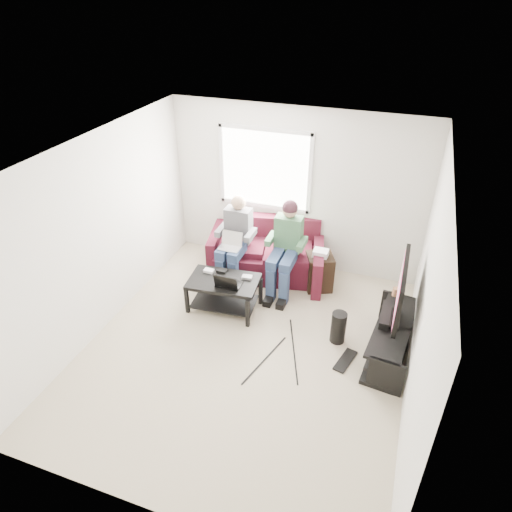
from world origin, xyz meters
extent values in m
plane|color=#C1B296|center=(0.00, 0.00, 0.00)|extent=(4.50, 4.50, 0.00)
plane|color=white|center=(0.00, 0.00, 2.60)|extent=(4.50, 4.50, 0.00)
plane|color=silver|center=(0.00, 2.25, 1.30)|extent=(4.50, 0.00, 4.50)
plane|color=silver|center=(0.00, -2.25, 1.30)|extent=(4.50, 0.00, 4.50)
plane|color=silver|center=(-2.00, 0.00, 1.30)|extent=(0.00, 4.50, 4.50)
plane|color=silver|center=(2.00, 0.00, 1.30)|extent=(0.00, 4.50, 4.50)
cube|color=white|center=(-0.50, 2.24, 1.60)|extent=(1.40, 0.01, 1.20)
cube|color=silver|center=(-0.50, 2.23, 1.60)|extent=(1.48, 0.04, 1.28)
cube|color=#4B1223|center=(-0.32, 1.77, 0.22)|extent=(1.69, 1.13, 0.43)
cube|color=#4B1223|center=(-0.32, 2.13, 0.65)|extent=(1.56, 0.52, 0.44)
cube|color=#4B1223|center=(-1.17, 1.77, 0.31)|extent=(0.34, 0.94, 0.62)
cube|color=#4B1223|center=(0.53, 1.77, 0.31)|extent=(0.34, 0.94, 0.62)
cube|color=#4B1223|center=(-0.70, 1.75, 0.48)|extent=(0.85, 0.84, 0.10)
cube|color=#4B1223|center=(0.06, 1.75, 0.48)|extent=(0.85, 0.84, 0.10)
cube|color=navy|center=(-0.82, 1.32, 0.60)|extent=(0.16, 0.45, 0.14)
cube|color=navy|center=(-0.62, 1.32, 0.60)|extent=(0.16, 0.45, 0.14)
cube|color=navy|center=(-0.82, 1.14, 0.27)|extent=(0.13, 0.13, 0.53)
cube|color=navy|center=(-0.62, 1.14, 0.27)|extent=(0.13, 0.13, 0.53)
cube|color=#555559|center=(-0.72, 1.65, 0.88)|extent=(0.40, 0.22, 0.55)
sphere|color=tan|center=(-0.72, 1.67, 1.25)|extent=(0.22, 0.22, 0.22)
cube|color=navy|center=(-0.02, 1.32, 0.60)|extent=(0.16, 0.45, 0.14)
cube|color=navy|center=(0.18, 1.32, 0.60)|extent=(0.16, 0.45, 0.14)
cube|color=navy|center=(-0.02, 1.14, 0.27)|extent=(0.13, 0.13, 0.53)
cube|color=navy|center=(0.18, 1.14, 0.27)|extent=(0.13, 0.13, 0.53)
cube|color=#484A4A|center=(0.08, 1.65, 0.88)|extent=(0.40, 0.22, 0.55)
sphere|color=tan|center=(0.08, 1.67, 1.25)|extent=(0.22, 0.22, 0.22)
sphere|color=#321921|center=(0.08, 1.67, 1.29)|extent=(0.23, 0.23, 0.23)
cube|color=black|center=(-0.59, 0.72, 0.47)|extent=(1.04, 0.69, 0.05)
cube|color=black|center=(-0.59, 0.72, 0.11)|extent=(0.95, 0.61, 0.02)
cube|color=black|center=(-1.05, 0.44, 0.22)|extent=(0.05, 0.05, 0.44)
cube|color=black|center=(-0.13, 0.44, 0.22)|extent=(0.05, 0.05, 0.44)
cube|color=black|center=(-1.05, 0.99, 0.22)|extent=(0.05, 0.05, 0.44)
cube|color=black|center=(-0.13, 0.99, 0.22)|extent=(0.05, 0.05, 0.44)
cube|color=silver|center=(-0.87, 0.84, 0.51)|extent=(0.14, 0.10, 0.04)
cube|color=black|center=(-0.69, 0.90, 0.51)|extent=(0.14, 0.10, 0.04)
cube|color=gray|center=(-0.29, 0.87, 0.51)|extent=(0.15, 0.11, 0.04)
cube|color=black|center=(1.77, 0.57, 0.44)|extent=(0.57, 1.43, 0.04)
cube|color=black|center=(1.77, 0.57, 0.23)|extent=(0.53, 1.36, 0.03)
cube|color=black|center=(1.77, 0.57, 0.03)|extent=(0.57, 1.43, 0.06)
cube|color=black|center=(1.77, -0.11, 0.23)|extent=(0.42, 0.09, 0.46)
cube|color=black|center=(1.77, 1.24, 0.23)|extent=(0.42, 0.09, 0.46)
cube|color=black|center=(1.77, 0.67, 0.48)|extent=(0.12, 0.40, 0.04)
cube|color=black|center=(1.77, 0.67, 0.56)|extent=(0.06, 0.06, 0.12)
cube|color=black|center=(1.77, 0.67, 0.95)|extent=(0.05, 1.10, 0.65)
cube|color=#EA3773|center=(1.74, 0.67, 0.95)|extent=(0.01, 1.01, 0.58)
cube|color=black|center=(1.65, 0.67, 0.51)|extent=(0.12, 0.50, 0.10)
cylinder|color=#B5774E|center=(1.72, 1.20, 0.52)|extent=(0.08, 0.08, 0.12)
cube|color=silver|center=(1.77, 0.17, 0.28)|extent=(0.30, 0.22, 0.06)
cube|color=gray|center=(1.77, 0.87, 0.29)|extent=(0.34, 0.26, 0.08)
cube|color=black|center=(1.77, 0.52, 0.28)|extent=(0.38, 0.30, 0.07)
cylinder|color=black|center=(1.09, 0.57, 0.23)|extent=(0.20, 0.20, 0.45)
cube|color=black|center=(1.27, 0.22, 0.01)|extent=(0.25, 0.46, 0.02)
cube|color=black|center=(0.58, 1.68, 0.29)|extent=(0.38, 0.38, 0.57)
cube|color=silver|center=(0.58, 1.68, 0.62)|extent=(0.22, 0.18, 0.10)
camera|label=1|loc=(1.60, -4.10, 4.18)|focal=32.00mm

